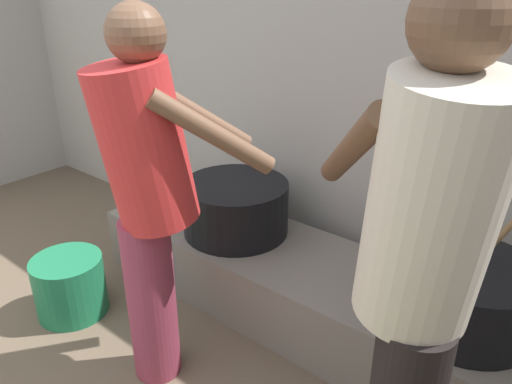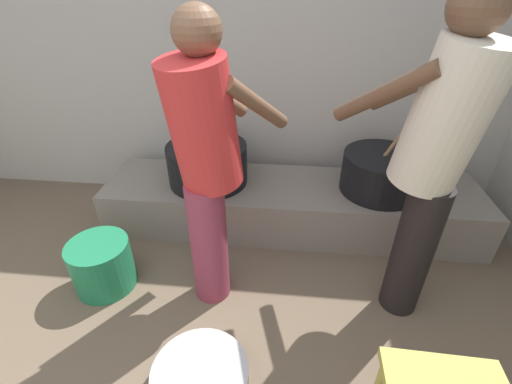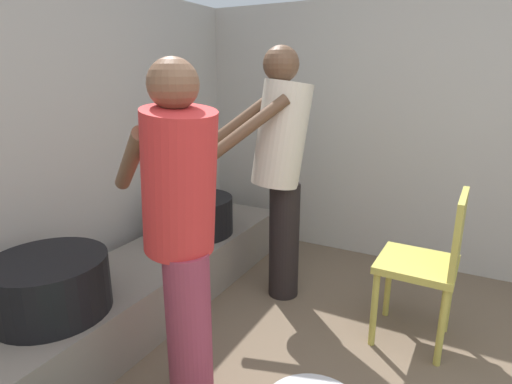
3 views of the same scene
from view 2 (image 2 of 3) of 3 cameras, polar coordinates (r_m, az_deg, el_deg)
name	(u,v)px [view 2 (image 2 of 3)]	position (r m, az deg, el deg)	size (l,w,h in m)	color
block_enclosure_rear	(199,68)	(2.80, -9.29, 19.28)	(4.97, 0.20, 2.01)	#ADA8A0
hearth_ledge	(290,205)	(2.57, 5.60, -2.16)	(2.63, 0.60, 0.34)	slate
cooking_pot_main	(381,173)	(2.49, 19.75, 2.95)	(0.52, 0.52, 0.72)	black
cooking_pot_secondary	(208,164)	(2.47, -7.89, 4.60)	(0.55, 0.55, 0.28)	black
cook_in_red_shirt	(206,159)	(1.67, -8.09, 5.35)	(0.61, 0.71, 1.52)	#8C3347
cook_in_cream_shirt	(435,155)	(1.74, 27.13, 5.37)	(0.69, 0.71, 1.62)	black
bucket_green_plastic	(102,265)	(2.29, -23.75, -10.79)	(0.35, 0.35, 0.31)	#1E7A4C
metal_mixing_bowl	(201,379)	(1.80, -8.98, -27.82)	(0.44, 0.44, 0.13)	#B7B7BC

